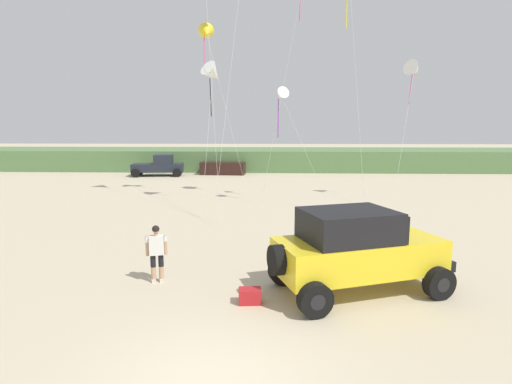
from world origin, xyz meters
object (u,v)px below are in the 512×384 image
object	(u,v)px
jeep	(357,249)
kite_black_sled	(206,33)
person_watching	(157,250)
kite_purple_stunt	(281,95)
distant_pickup	(159,166)
kite_orange_streamer	(414,70)
kite_green_box	(213,74)
distant_sedan	(223,168)
cooler_box	(250,296)

from	to	relation	value
jeep	kite_black_sled	size ratio (longest dim) A/B	0.47
person_watching	kite_purple_stunt	world-z (taller)	kite_purple_stunt
distant_pickup	jeep	bearing A→B (deg)	-64.24
kite_orange_streamer	kite_black_sled	bearing A→B (deg)	176.47
person_watching	kite_green_box	xyz separation A→B (m)	(-0.16, 12.72, 6.53)
jeep	kite_purple_stunt	distance (m)	13.98
kite_black_sled	kite_orange_streamer	distance (m)	12.70
jeep	distant_pickup	size ratio (longest dim) A/B	1.04
distant_sedan	person_watching	bearing A→B (deg)	-83.71
distant_pickup	kite_orange_streamer	world-z (taller)	kite_orange_streamer
kite_black_sled	kite_green_box	distance (m)	3.47
cooler_box	kite_green_box	xyz separation A→B (m)	(-2.88, 14.04, 7.28)
kite_green_box	kite_black_sled	bearing A→B (deg)	107.46
distant_pickup	kite_purple_stunt	bearing A→B (deg)	-50.90
distant_pickup	kite_black_sled	distance (m)	15.83
jeep	kite_green_box	bearing A→B (deg)	113.30
cooler_box	distant_sedan	xyz separation A→B (m)	(-4.17, 28.69, 0.41)
kite_black_sled	kite_green_box	bearing A→B (deg)	-72.54
cooler_box	distant_sedan	distance (m)	29.00
person_watching	kite_black_sled	world-z (taller)	kite_black_sled
jeep	kite_orange_streamer	bearing A→B (deg)	67.17
person_watching	kite_purple_stunt	xyz separation A→B (m)	(3.75, 12.44, 5.28)
distant_sedan	cooler_box	bearing A→B (deg)	-78.46
kite_black_sled	kite_green_box	world-z (taller)	kite_black_sled
distant_pickup	kite_black_sled	xyz separation A→B (m)	(6.41, -11.15, 9.23)
cooler_box	kite_green_box	distance (m)	16.08
person_watching	cooler_box	xyz separation A→B (m)	(2.73, -1.32, -0.75)
distant_pickup	kite_orange_streamer	size ratio (longest dim) A/B	0.57
kite_purple_stunt	kite_orange_streamer	world-z (taller)	kite_orange_streamer
person_watching	kite_green_box	world-z (taller)	kite_green_box
kite_orange_streamer	person_watching	bearing A→B (deg)	-129.69
cooler_box	distant_sedan	world-z (taller)	distant_sedan
jeep	cooler_box	xyz separation A→B (m)	(-2.80, -0.84, -1.01)
person_watching	kite_black_sled	size ratio (longest dim) A/B	0.16
distant_pickup	kite_green_box	bearing A→B (deg)	-61.88
cooler_box	kite_orange_streamer	bearing A→B (deg)	54.45
distant_pickup	kite_purple_stunt	size ratio (longest dim) A/B	0.72
cooler_box	kite_orange_streamer	xyz separation A→B (m)	(8.91, 15.35, 7.60)
cooler_box	distant_pickup	size ratio (longest dim) A/B	0.12
kite_green_box	kite_orange_streamer	xyz separation A→B (m)	(11.80, 1.31, 0.32)
jeep	kite_purple_stunt	bearing A→B (deg)	97.84
jeep	distant_sedan	world-z (taller)	jeep
kite_orange_streamer	kite_green_box	bearing A→B (deg)	-173.67
distant_sedan	kite_black_sled	xyz separation A→B (m)	(0.64, -12.57, 9.57)
distant_pickup	kite_orange_streamer	xyz separation A→B (m)	(18.86, -11.92, 6.85)
cooler_box	kite_purple_stunt	bearing A→B (deg)	80.33
jeep	kite_black_sled	xyz separation A→B (m)	(-6.34, 15.28, 8.97)
distant_sedan	kite_purple_stunt	size ratio (longest dim) A/B	0.63
kite_green_box	kite_orange_streamer	world-z (taller)	kite_orange_streamer
cooler_box	kite_green_box	size ratio (longest dim) A/B	0.07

